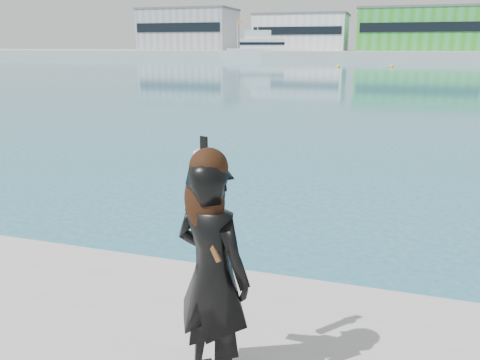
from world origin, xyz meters
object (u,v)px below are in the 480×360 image
object	(u,v)px
motor_yacht	(264,49)
buoy_near	(392,67)
woman	(212,268)
buoy_far	(338,67)

from	to	relation	value
motor_yacht	buoy_near	size ratio (longest dim) A/B	40.17
motor_yacht	woman	size ratio (longest dim) A/B	10.56
buoy_far	woman	world-z (taller)	woman
woman	motor_yacht	bearing A→B (deg)	-55.51
buoy_near	buoy_far	distance (m)	8.43
buoy_near	motor_yacht	bearing A→B (deg)	129.31
motor_yacht	woman	distance (m)	117.22
buoy_near	woman	xyz separation A→B (m)	(-1.76, -76.66, 1.76)
buoy_far	woman	size ratio (longest dim) A/B	0.26
motor_yacht	buoy_near	bearing A→B (deg)	-66.86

